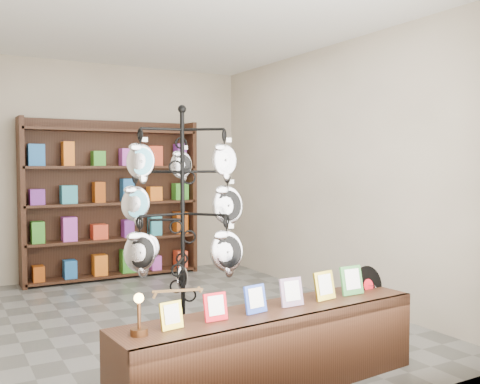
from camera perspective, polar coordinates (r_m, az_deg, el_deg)
name	(u,v)px	position (r m, az deg, el deg)	size (l,w,h in m)	color
ground	(176,319)	(5.68, -6.84, -13.29)	(5.00, 5.00, 0.00)	slate
room_envelope	(175,138)	(5.46, -6.96, 5.69)	(5.00, 5.00, 5.00)	beige
display_tree	(183,214)	(4.30, -6.14, -2.37)	(1.11, 1.11, 2.06)	black
front_shelf	(274,349)	(3.92, 3.61, -16.38)	(2.37, 0.67, 0.83)	black
back_shelving	(112,204)	(7.65, -13.48, -1.30)	(2.42, 0.36, 2.20)	black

